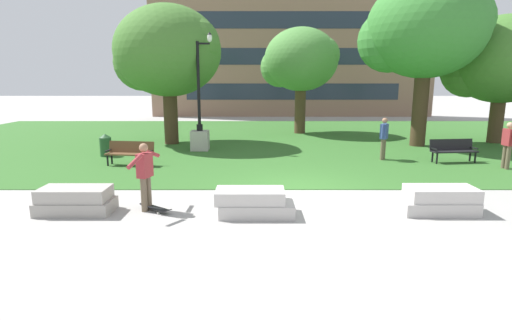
{
  "coord_description": "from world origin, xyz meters",
  "views": [
    {
      "loc": [
        -1.26,
        -11.49,
        3.24
      ],
      "look_at": [
        -1.29,
        -1.4,
        1.2
      ],
      "focal_mm": 28.0,
      "sensor_mm": 36.0,
      "label": 1
    }
  ],
  "objects_px": {
    "park_bench_near_right": "(132,152)",
    "trash_bin": "(107,145)",
    "concrete_block_left": "(255,203)",
    "concrete_block_right": "(440,200)",
    "person_bystander_far_lawn": "(385,136)",
    "person_skateboarder": "(146,172)",
    "concrete_block_center": "(77,200)",
    "person_bystander_near_lawn": "(510,143)",
    "lamp_post_center": "(201,127)",
    "park_bench_near_left": "(454,149)",
    "skateboard": "(157,208)"
  },
  "relations": [
    {
      "from": "concrete_block_left",
      "to": "trash_bin",
      "type": "bearing_deg",
      "value": 130.25
    },
    {
      "from": "person_bystander_near_lawn",
      "to": "person_bystander_far_lawn",
      "type": "height_order",
      "value": "same"
    },
    {
      "from": "trash_bin",
      "to": "concrete_block_right",
      "type": "bearing_deg",
      "value": -33.76
    },
    {
      "from": "skateboard",
      "to": "trash_bin",
      "type": "bearing_deg",
      "value": 118.32
    },
    {
      "from": "skateboard",
      "to": "person_bystander_far_lawn",
      "type": "height_order",
      "value": "person_bystander_far_lawn"
    },
    {
      "from": "park_bench_near_left",
      "to": "lamp_post_center",
      "type": "relative_size",
      "value": 0.35
    },
    {
      "from": "park_bench_near_right",
      "to": "lamp_post_center",
      "type": "height_order",
      "value": "lamp_post_center"
    },
    {
      "from": "lamp_post_center",
      "to": "person_bystander_far_lawn",
      "type": "relative_size",
      "value": 3.09
    },
    {
      "from": "park_bench_near_right",
      "to": "trash_bin",
      "type": "bearing_deg",
      "value": 131.67
    },
    {
      "from": "concrete_block_center",
      "to": "park_bench_near_left",
      "type": "height_order",
      "value": "park_bench_near_left"
    },
    {
      "from": "park_bench_near_right",
      "to": "person_bystander_far_lawn",
      "type": "xyz_separation_m",
      "value": [
        10.0,
        1.08,
        0.44
      ]
    },
    {
      "from": "concrete_block_right",
      "to": "person_skateboarder",
      "type": "distance_m",
      "value": 7.32
    },
    {
      "from": "concrete_block_left",
      "to": "park_bench_near_right",
      "type": "height_order",
      "value": "park_bench_near_right"
    },
    {
      "from": "lamp_post_center",
      "to": "trash_bin",
      "type": "height_order",
      "value": "lamp_post_center"
    },
    {
      "from": "person_bystander_near_lawn",
      "to": "park_bench_near_right",
      "type": "bearing_deg",
      "value": 177.38
    },
    {
      "from": "person_skateboarder",
      "to": "park_bench_near_right",
      "type": "xyz_separation_m",
      "value": [
        -2.05,
        5.34,
        -0.44
      ]
    },
    {
      "from": "park_bench_near_right",
      "to": "trash_bin",
      "type": "xyz_separation_m",
      "value": [
        -1.61,
        1.81,
        -0.04
      ]
    },
    {
      "from": "park_bench_near_left",
      "to": "park_bench_near_right",
      "type": "bearing_deg",
      "value": -177.38
    },
    {
      "from": "person_skateboarder",
      "to": "trash_bin",
      "type": "xyz_separation_m",
      "value": [
        -3.67,
        7.16,
        -0.48
      ]
    },
    {
      "from": "concrete_block_left",
      "to": "person_bystander_near_lawn",
      "type": "xyz_separation_m",
      "value": [
        9.23,
        5.06,
        0.68
      ]
    },
    {
      "from": "concrete_block_right",
      "to": "person_bystander_far_lawn",
      "type": "xyz_separation_m",
      "value": [
        0.67,
        6.58,
        0.68
      ]
    },
    {
      "from": "concrete_block_center",
      "to": "concrete_block_left",
      "type": "height_order",
      "value": "same"
    },
    {
      "from": "concrete_block_left",
      "to": "trash_bin",
      "type": "height_order",
      "value": "trash_bin"
    },
    {
      "from": "concrete_block_right",
      "to": "park_bench_near_right",
      "type": "distance_m",
      "value": 10.84
    },
    {
      "from": "skateboard",
      "to": "person_bystander_far_lawn",
      "type": "xyz_separation_m",
      "value": [
        7.71,
        6.51,
        0.9
      ]
    },
    {
      "from": "park_bench_near_right",
      "to": "lamp_post_center",
      "type": "relative_size",
      "value": 0.35
    },
    {
      "from": "person_skateboarder",
      "to": "person_bystander_near_lawn",
      "type": "bearing_deg",
      "value": 21.53
    },
    {
      "from": "trash_bin",
      "to": "person_bystander_near_lawn",
      "type": "distance_m",
      "value": 15.79
    },
    {
      "from": "concrete_block_right",
      "to": "park_bench_near_right",
      "type": "relative_size",
      "value": 0.97
    },
    {
      "from": "concrete_block_left",
      "to": "park_bench_near_left",
      "type": "relative_size",
      "value": 1.02
    },
    {
      "from": "person_skateboarder",
      "to": "trash_bin",
      "type": "height_order",
      "value": "person_skateboarder"
    },
    {
      "from": "park_bench_near_left",
      "to": "park_bench_near_right",
      "type": "distance_m",
      "value": 12.62
    },
    {
      "from": "person_bystander_near_lawn",
      "to": "person_bystander_far_lawn",
      "type": "distance_m",
      "value": 4.33
    },
    {
      "from": "concrete_block_right",
      "to": "person_bystander_far_lawn",
      "type": "distance_m",
      "value": 6.65
    },
    {
      "from": "park_bench_near_left",
      "to": "person_bystander_near_lawn",
      "type": "height_order",
      "value": "person_bystander_near_lawn"
    },
    {
      "from": "trash_bin",
      "to": "person_bystander_far_lawn",
      "type": "height_order",
      "value": "person_bystander_far_lawn"
    },
    {
      "from": "concrete_block_center",
      "to": "person_skateboarder",
      "type": "distance_m",
      "value": 1.84
    },
    {
      "from": "concrete_block_center",
      "to": "concrete_block_left",
      "type": "xyz_separation_m",
      "value": [
        4.4,
        -0.18,
        0.0
      ]
    },
    {
      "from": "park_bench_near_left",
      "to": "park_bench_near_right",
      "type": "xyz_separation_m",
      "value": [
        -12.61,
        -0.58,
        0.0
      ]
    },
    {
      "from": "concrete_block_center",
      "to": "park_bench_near_left",
      "type": "relative_size",
      "value": 0.97
    },
    {
      "from": "concrete_block_right",
      "to": "person_bystander_near_lawn",
      "type": "bearing_deg",
      "value": 46.33
    },
    {
      "from": "concrete_block_left",
      "to": "person_skateboarder",
      "type": "relative_size",
      "value": 1.11
    },
    {
      "from": "lamp_post_center",
      "to": "person_skateboarder",
      "type": "bearing_deg",
      "value": -91.06
    },
    {
      "from": "person_bystander_near_lawn",
      "to": "trash_bin",
      "type": "bearing_deg",
      "value": 171.06
    },
    {
      "from": "park_bench_near_right",
      "to": "trash_bin",
      "type": "relative_size",
      "value": 1.93
    },
    {
      "from": "concrete_block_left",
      "to": "park_bench_near_left",
      "type": "bearing_deg",
      "value": 38.63
    },
    {
      "from": "park_bench_near_right",
      "to": "person_bystander_far_lawn",
      "type": "distance_m",
      "value": 10.07
    },
    {
      "from": "person_skateboarder",
      "to": "park_bench_near_left",
      "type": "xyz_separation_m",
      "value": [
        10.56,
        5.92,
        -0.44
      ]
    },
    {
      "from": "concrete_block_center",
      "to": "person_bystander_near_lawn",
      "type": "distance_m",
      "value": 14.5
    },
    {
      "from": "concrete_block_center",
      "to": "trash_bin",
      "type": "relative_size",
      "value": 1.88
    }
  ]
}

